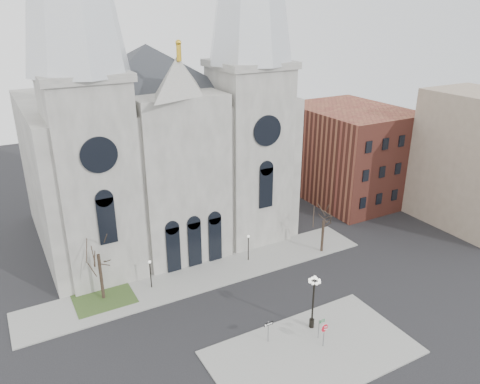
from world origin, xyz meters
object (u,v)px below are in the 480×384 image
globe_lamp (314,295)px  street_name_sign (320,327)px  stop_sign (324,330)px  one_way_sign (268,328)px

globe_lamp → street_name_sign: bearing=-102.9°
street_name_sign → stop_sign: bearing=-107.6°
one_way_sign → street_name_sign: bearing=-23.5°
globe_lamp → one_way_sign: 5.10m
stop_sign → one_way_sign: stop_sign is taller
stop_sign → street_name_sign: size_ratio=1.21×
stop_sign → globe_lamp: globe_lamp is taller
globe_lamp → one_way_sign: bearing=176.6°
stop_sign → globe_lamp: bearing=91.6°
globe_lamp → one_way_sign: (-4.66, 0.27, -2.05)m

